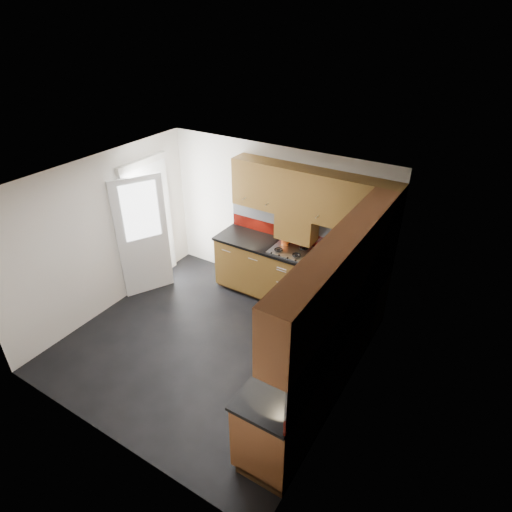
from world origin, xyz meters
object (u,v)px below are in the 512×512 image
Objects in this scene: toaster at (379,266)px; food_processor at (349,288)px; gas_hob at (291,250)px; utensil_pot at (286,239)px.

toaster is 0.78m from food_processor.
utensil_pot is (-0.16, 0.12, 0.09)m from gas_hob.
toaster is at bearing 6.10° from gas_hob.
toaster is (1.46, 0.01, -0.02)m from utensil_pot.
utensil_pot is 1.46m from toaster.
gas_hob is 1.31m from toaster.
food_processor reaches higher than gas_hob.
gas_hob is 0.22m from utensil_pot.
toaster is 1.04× the size of food_processor.
utensil_pot is 1.65× the size of toaster.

